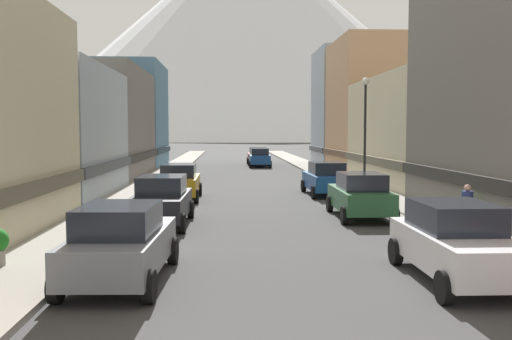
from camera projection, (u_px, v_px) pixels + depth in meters
The scene contains 21 objects.
sidewalk_left at pixel (160, 177), 40.27m from camera, with size 2.50×100.00×0.15m, color gray.
sidewalk_right at pixel (332, 176), 40.90m from camera, with size 2.50×100.00×0.15m, color gray.
storefront_left_2 at pixel (43, 135), 28.62m from camera, with size 7.02×11.03×6.70m.
storefront_left_3 at pixel (101, 125), 40.51m from camera, with size 6.38×12.83×7.89m.
storefront_left_4 at pixel (118, 117), 52.45m from camera, with size 8.57×10.41×9.67m.
storefront_right_2 at pixel (422, 134), 34.71m from camera, with size 6.69×13.54×6.73m.
storefront_right_3 at pixel (375, 109), 46.14m from camera, with size 6.98×9.66×10.84m.
storefront_right_4 at pixel (367, 109), 55.66m from camera, with size 10.28×8.24×11.44m.
car_left_0 at pixel (121, 243), 12.59m from camera, with size 2.24×4.48×1.78m.
car_left_1 at pixel (161, 200), 20.22m from camera, with size 2.15×4.44×1.78m.
car_left_2 at pixel (179, 181), 27.75m from camera, with size 2.06×4.40×1.78m.
car_right_0 at pixel (456, 242), 12.69m from camera, with size 2.09×4.41×1.78m.
car_right_1 at pixel (360, 195), 21.88m from camera, with size 2.13×4.43×1.78m.
car_right_2 at pixel (326, 178), 29.54m from camera, with size 2.15×4.44×1.78m.
car_driving_0 at pixel (257, 156), 55.92m from camera, with size 2.06×4.40×1.78m.
car_driving_1 at pixel (259, 157), 52.60m from camera, with size 2.06×4.40×1.78m.
trash_bin_right at pixel (485, 223), 16.83m from camera, with size 0.59×0.59×0.98m.
potted_plant_0 at pixel (465, 211), 19.78m from camera, with size 0.50×0.50×0.83m.
pedestrian_0 at pixel (467, 211), 17.84m from camera, with size 0.36×0.36×1.56m.
streetlamp_right at pixel (365, 119), 27.34m from camera, with size 0.36×0.36×5.86m.
mountain_backdrop at pixel (248, 33), 261.71m from camera, with size 215.83×215.83×98.21m, color silver.
Camera 1 is at (-1.39, -5.43, 3.42)m, focal length 39.20 mm.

